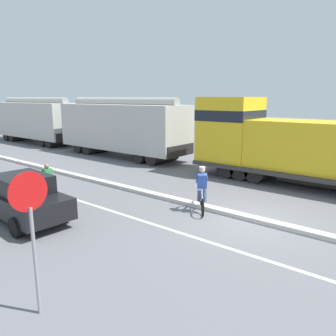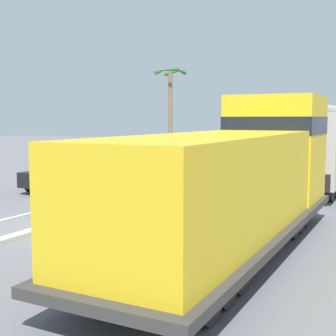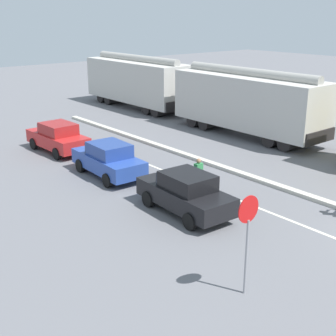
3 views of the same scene
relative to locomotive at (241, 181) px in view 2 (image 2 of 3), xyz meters
name	(u,v)px [view 2 (image 2 of 3)]	position (x,y,z in m)	size (l,w,h in m)	color
ground_plane	(56,227)	(-5.94, -0.54, -1.80)	(120.00, 120.00, 0.00)	slate
median_curb	(149,197)	(-5.94, 5.46, -1.72)	(0.36, 36.00, 0.16)	beige
lane_stripe	(104,195)	(-8.34, 5.46, -1.79)	(0.14, 36.00, 0.01)	silver
locomotive	(241,181)	(0.00, 0.00, 0.00)	(3.10, 11.61, 4.20)	gold
hopper_car_lead	(320,146)	(0.00, 12.16, 0.28)	(2.90, 10.60, 4.18)	#BCB9B1
parked_car_black	(63,174)	(-10.86, 5.66, -0.98)	(1.98, 4.27, 1.62)	black
parked_car_blue	(125,164)	(-10.82, 11.13, -0.98)	(1.97, 4.27, 1.62)	#28479E
parked_car_red	(167,157)	(-10.76, 16.35, -0.98)	(1.96, 4.26, 1.62)	red
cyclist	(82,193)	(-6.28, 1.26, -0.98)	(1.38, 1.10, 1.71)	black
palm_tree_near	(170,96)	(-14.11, 23.39, 3.51)	(2.21, 2.33, 7.76)	#846647
pedestrian_by_cars	(102,173)	(-9.24, 6.66, -0.95)	(0.34, 0.22, 1.62)	#33333D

